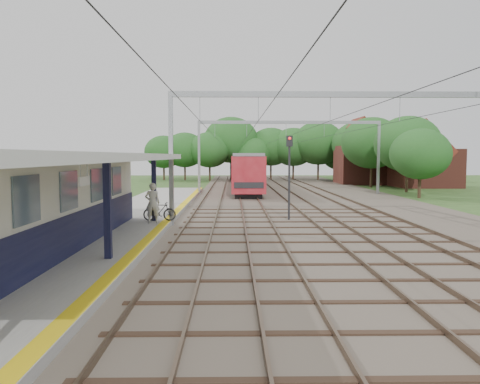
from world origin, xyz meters
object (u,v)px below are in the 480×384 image
object	(u,v)px
bicycle	(160,211)
train	(244,169)
person	(152,203)
signal_post	(289,166)

from	to	relation	value
bicycle	train	distance (m)	32.76
person	train	size ratio (longest dim) A/B	0.06
bicycle	train	size ratio (longest dim) A/B	0.05
person	signal_post	world-z (taller)	signal_post
train	bicycle	bearing A→B (deg)	-98.96
bicycle	signal_post	size ratio (longest dim) A/B	0.35
train	signal_post	size ratio (longest dim) A/B	7.51
person	train	xyz separation A→B (m)	(5.33, 33.06, 0.78)
bicycle	signal_post	bearing A→B (deg)	-72.23
person	bicycle	distance (m)	0.91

